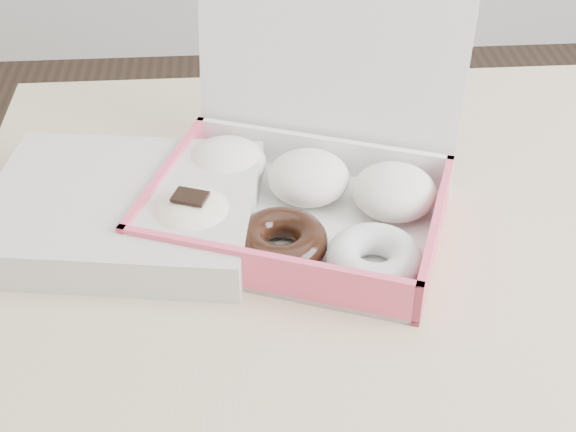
{
  "coord_description": "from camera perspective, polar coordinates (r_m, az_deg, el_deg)",
  "views": [
    {
      "loc": [
        -0.29,
        -0.63,
        1.29
      ],
      "look_at": [
        -0.25,
        0.03,
        0.78
      ],
      "focal_mm": 50.0,
      "sensor_mm": 36.0,
      "label": 1
    }
  ],
  "objects": [
    {
      "name": "donut_box",
      "position": [
        0.86,
        0.66,
        1.75
      ],
      "size": [
        0.37,
        0.35,
        0.22
      ],
      "rotation": [
        0.0,
        0.0,
        -0.36
      ],
      "color": "white",
      "rests_on": "table"
    },
    {
      "name": "table",
      "position": [
        0.93,
        15.42,
        -5.74
      ],
      "size": [
        1.2,
        0.8,
        0.75
      ],
      "color": "tan",
      "rests_on": "ground"
    },
    {
      "name": "newspapers",
      "position": [
        0.88,
        -11.65,
        0.44
      ],
      "size": [
        0.31,
        0.26,
        0.04
      ],
      "primitive_type": "cube",
      "rotation": [
        0.0,
        0.0,
        -0.15
      ],
      "color": "silver",
      "rests_on": "table"
    }
  ]
}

